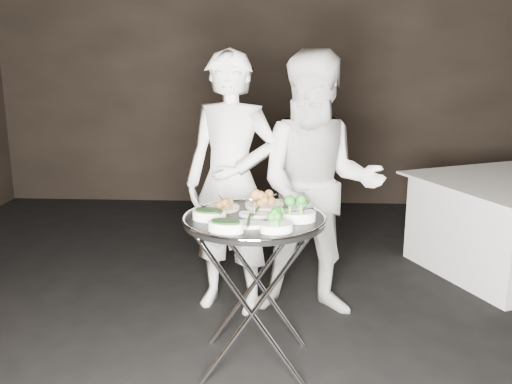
# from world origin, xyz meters

# --- Properties ---
(floor) EXTENTS (6.00, 7.00, 0.05)m
(floor) POSITION_xyz_m (0.00, 0.00, -0.03)
(floor) COLOR black
(floor) RESTS_ON ground
(wall_back) EXTENTS (6.00, 0.05, 3.00)m
(wall_back) POSITION_xyz_m (0.00, 3.52, 1.50)
(wall_back) COLOR black
(wall_back) RESTS_ON floor
(tray_stand) EXTENTS (0.57, 0.48, 0.83)m
(tray_stand) POSITION_xyz_m (0.05, -0.01, 0.47)
(tray_stand) COLOR silver
(tray_stand) RESTS_ON floor
(serving_tray) EXTENTS (0.75, 0.75, 0.04)m
(serving_tray) POSITION_xyz_m (0.05, -0.01, 0.84)
(serving_tray) COLOR black
(serving_tray) RESTS_ON tray_stand
(potato_plate_a) EXTENTS (0.18, 0.18, 0.07)m
(potato_plate_a) POSITION_xyz_m (-0.13, 0.14, 0.88)
(potato_plate_a) COLOR beige
(potato_plate_a) RESTS_ON serving_tray
(potato_plate_b) EXTENTS (0.22, 0.22, 0.08)m
(potato_plate_b) POSITION_xyz_m (0.09, 0.20, 0.89)
(potato_plate_b) COLOR beige
(potato_plate_b) RESTS_ON serving_tray
(greens_bowl) EXTENTS (0.13, 0.13, 0.07)m
(greens_bowl) POSITION_xyz_m (0.29, 0.13, 0.88)
(greens_bowl) COLOR white
(greens_bowl) RESTS_ON serving_tray
(asparagus_plate_a) EXTENTS (0.19, 0.12, 0.04)m
(asparagus_plate_a) POSITION_xyz_m (0.05, 0.01, 0.87)
(asparagus_plate_a) COLOR white
(asparagus_plate_a) RESTS_ON serving_tray
(asparagus_plate_b) EXTENTS (0.20, 0.11, 0.04)m
(asparagus_plate_b) POSITION_xyz_m (0.03, -0.17, 0.87)
(asparagus_plate_b) COLOR white
(asparagus_plate_b) RESTS_ON serving_tray
(spinach_bowl_a) EXTENTS (0.20, 0.15, 0.07)m
(spinach_bowl_a) POSITION_xyz_m (-0.18, -0.07, 0.88)
(spinach_bowl_a) COLOR white
(spinach_bowl_a) RESTS_ON serving_tray
(spinach_bowl_b) EXTENTS (0.20, 0.16, 0.07)m
(spinach_bowl_b) POSITION_xyz_m (-0.07, -0.25, 0.88)
(spinach_bowl_b) COLOR white
(spinach_bowl_b) RESTS_ON serving_tray
(broccoli_bowl_a) EXTENTS (0.21, 0.16, 0.08)m
(broccoli_bowl_a) POSITION_xyz_m (0.27, -0.06, 0.89)
(broccoli_bowl_a) COLOR white
(broccoli_bowl_a) RESTS_ON serving_tray
(broccoli_bowl_b) EXTENTS (0.19, 0.16, 0.07)m
(broccoli_bowl_b) POSITION_xyz_m (0.17, -0.24, 0.88)
(broccoli_bowl_b) COLOR white
(broccoli_bowl_b) RESTS_ON serving_tray
(serving_utensils) EXTENTS (0.59, 0.42, 0.01)m
(serving_utensils) POSITION_xyz_m (0.07, 0.06, 0.90)
(serving_utensils) COLOR silver
(serving_utensils) RESTS_ON serving_tray
(waiter_left) EXTENTS (0.71, 0.56, 1.71)m
(waiter_left) POSITION_xyz_m (-0.15, 0.73, 0.86)
(waiter_left) COLOR silver
(waiter_left) RESTS_ON floor
(waiter_right) EXTENTS (0.85, 0.67, 1.71)m
(waiter_right) POSITION_xyz_m (0.42, 0.67, 0.85)
(waiter_right) COLOR silver
(waiter_right) RESTS_ON floor
(dining_table) EXTENTS (1.28, 1.28, 0.73)m
(dining_table) POSITION_xyz_m (1.97, 1.49, 0.37)
(dining_table) COLOR white
(dining_table) RESTS_ON floor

